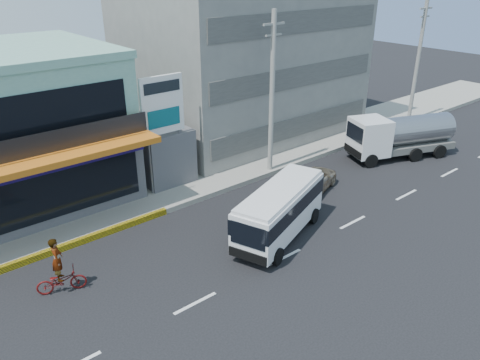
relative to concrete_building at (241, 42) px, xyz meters
name	(u,v)px	position (x,y,z in m)	size (l,w,h in m)	color
ground	(285,257)	(-10.00, -15.00, -7.00)	(120.00, 120.00, 0.00)	black
sidewalk	(237,165)	(-5.00, -5.50, -6.85)	(70.00, 5.00, 0.30)	gray
concrete_building	(241,42)	(0.00, 0.00, 0.00)	(16.00, 12.00, 14.00)	gray
gap_structure	(150,150)	(-10.00, -3.00, -5.25)	(3.00, 6.00, 3.50)	#4A494F
satellite_dish	(156,126)	(-10.00, -4.00, -3.42)	(1.50, 1.50, 0.15)	slate
billboard	(163,112)	(-10.50, -5.80, -2.07)	(2.60, 0.18, 6.90)	gray
utility_pole_near	(272,95)	(-4.00, -7.60, -1.85)	(1.60, 0.30, 10.00)	#999993
utility_pole_far	(418,62)	(12.00, -7.60, -1.85)	(1.60, 0.30, 10.00)	#999993
minibus	(280,208)	(-8.94, -13.50, -5.43)	(6.60, 4.03, 2.63)	white
sedan	(312,180)	(-3.98, -11.15, -6.24)	(1.79, 4.46, 1.52)	beige
tanker_truck	(398,135)	(4.66, -11.18, -5.41)	(7.78, 4.82, 2.96)	silver
motorcycle_rider	(60,274)	(-18.74, -10.88, -6.17)	(2.07, 1.33, 2.51)	#4F0B0B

